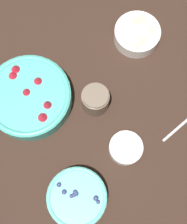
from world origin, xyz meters
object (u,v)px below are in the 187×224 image
object	(u,v)px
bowl_strawberries	(29,97)
bowl_blueberries	(77,197)
bowl_bananas	(137,34)
bowl_cream	(126,148)
jar_chocolate	(95,100)

from	to	relation	value
bowl_strawberries	bowl_blueberries	size ratio (longest dim) A/B	1.54
bowl_strawberries	bowl_bananas	distance (m)	0.41
bowl_cream	jar_chocolate	bearing A→B (deg)	82.20
jar_chocolate	bowl_cream	bearing A→B (deg)	-97.80
bowl_strawberries	jar_chocolate	size ratio (longest dim) A/B	2.90
bowl_blueberries	bowl_cream	xyz separation A→B (m)	(0.20, 0.02, -0.00)
bowl_bananas	bowl_cream	xyz separation A→B (m)	(-0.28, -0.26, -0.00)
bowl_blueberries	bowl_bananas	xyz separation A→B (m)	(0.49, 0.28, -0.00)
bowl_strawberries	bowl_blueberries	distance (m)	0.34
bowl_bananas	jar_chocolate	size ratio (longest dim) A/B	1.67
bowl_bananas	jar_chocolate	bearing A→B (deg)	-160.65
bowl_blueberries	jar_chocolate	bearing A→B (deg)	39.67
bowl_strawberries	jar_chocolate	bearing A→B (deg)	-43.23
bowl_blueberries	bowl_cream	distance (m)	0.21
bowl_blueberries	bowl_bananas	world-z (taller)	bowl_blueberries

